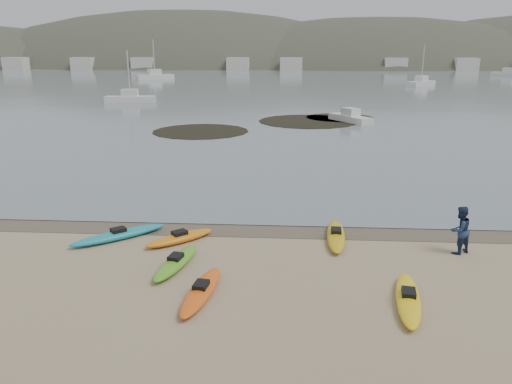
{
  "coord_description": "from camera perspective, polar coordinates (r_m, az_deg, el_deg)",
  "views": [
    {
      "loc": [
        1.32,
        -19.93,
        7.33
      ],
      "look_at": [
        0.0,
        0.0,
        1.5
      ],
      "focal_mm": 35.0,
      "sensor_mm": 36.0,
      "label": 1
    }
  ],
  "objects": [
    {
      "name": "ground",
      "position": [
        21.27,
        -0.0,
        -3.88
      ],
      "size": [
        600.0,
        600.0,
        0.0
      ],
      "primitive_type": "plane",
      "color": "tan",
      "rests_on": "ground"
    },
    {
      "name": "wet_sand",
      "position": [
        20.99,
        -0.05,
        -4.15
      ],
      "size": [
        60.0,
        60.0,
        0.0
      ],
      "primitive_type": "plane",
      "color": "brown",
      "rests_on": "ground"
    },
    {
      "name": "water",
      "position": [
        320.01,
        3.67,
        14.92
      ],
      "size": [
        1200.0,
        1200.0,
        0.0
      ],
      "primitive_type": "plane",
      "color": "slate",
      "rests_on": "ground"
    },
    {
      "name": "kayaks",
      "position": [
        17.57,
        -4.83,
        -7.83
      ],
      "size": [
        23.94,
        10.32,
        0.34
      ],
      "color": "#5DB123",
      "rests_on": "ground"
    },
    {
      "name": "person_east",
      "position": [
        19.7,
        22.26,
        -4.04
      ],
      "size": [
        1.1,
        1.04,
        1.8
      ],
      "primitive_type": "imported",
      "rotation": [
        0.0,
        0.0,
        3.68
      ],
      "color": "navy",
      "rests_on": "ground"
    },
    {
      "name": "kelp_mats",
      "position": [
        49.86,
        3.21,
        7.82
      ],
      "size": [
        21.19,
        17.69,
        0.04
      ],
      "color": "black",
      "rests_on": "water"
    },
    {
      "name": "moored_boats",
      "position": [
        107.47,
        8.08,
        12.49
      ],
      "size": [
        95.2,
        90.28,
        1.23
      ],
      "color": "silver",
      "rests_on": "ground"
    },
    {
      "name": "far_hills",
      "position": [
        218.5,
        14.0,
        9.68
      ],
      "size": [
        550.0,
        135.0,
        80.0
      ],
      "color": "#384235",
      "rests_on": "ground"
    },
    {
      "name": "far_town",
      "position": [
        165.08,
        5.59,
        14.34
      ],
      "size": [
        199.0,
        5.0,
        4.0
      ],
      "color": "beige",
      "rests_on": "ground"
    }
  ]
}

